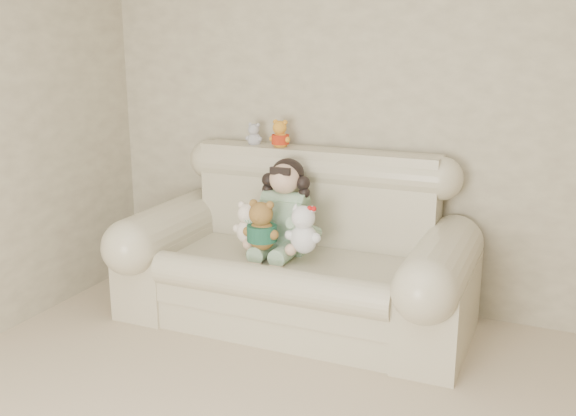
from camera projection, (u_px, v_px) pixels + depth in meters
The scene contains 8 objects.
wall_back at pixel (437, 108), 3.94m from camera, with size 4.50×4.50×0.00m, color beige.
sofa at pixel (295, 242), 3.97m from camera, with size 2.10×0.95×1.03m, color #C1B79B, non-canonical shape.
seated_child at pixel (285, 205), 4.02m from camera, with size 0.35×0.43×0.59m, color #256E31, non-canonical shape.
brown_teddy at pixel (262, 220), 3.83m from camera, with size 0.22×0.17×0.35m, color brown, non-canonical shape.
white_cat at pixel (304, 224), 3.78m from camera, with size 0.22×0.17×0.34m, color white, non-canonical shape.
cream_teddy at pixel (249, 219), 3.95m from camera, with size 0.19×0.15×0.30m, color white, non-canonical shape.
yellow_mini_bear at pixel (280, 132), 4.21m from camera, with size 0.14×0.11×0.22m, color gold, non-canonical shape.
grey_mini_plush at pixel (254, 133), 4.30m from camera, with size 0.12×0.09×0.19m, color #B7B8BF, non-canonical shape.
Camera 1 is at (0.75, -1.50, 1.72)m, focal length 41.17 mm.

